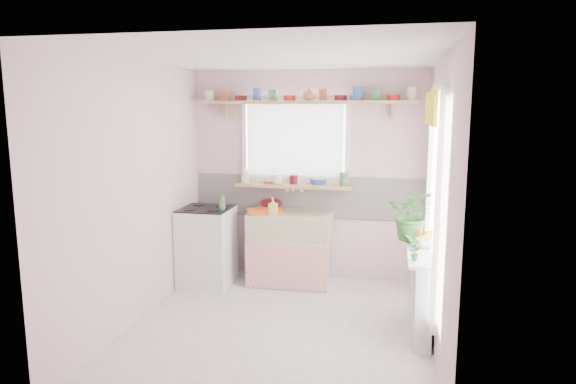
# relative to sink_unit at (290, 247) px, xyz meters

# --- Properties ---
(room) EXTENTS (3.20, 3.20, 3.20)m
(room) POSITION_rel_sink_unit_xyz_m (0.81, -0.43, 0.94)
(room) COLOR white
(room) RESTS_ON ground
(sink_unit) EXTENTS (0.95, 0.65, 1.11)m
(sink_unit) POSITION_rel_sink_unit_xyz_m (0.00, 0.00, 0.00)
(sink_unit) COLOR white
(sink_unit) RESTS_ON ground
(cooker) EXTENTS (0.58, 0.58, 0.93)m
(cooker) POSITION_rel_sink_unit_xyz_m (-0.95, -0.24, 0.03)
(cooker) COLOR white
(cooker) RESTS_ON ground
(radiator_ledge) EXTENTS (0.22, 0.95, 0.78)m
(radiator_ledge) POSITION_rel_sink_unit_xyz_m (1.45, -1.09, -0.03)
(radiator_ledge) COLOR white
(radiator_ledge) RESTS_ON ground
(windowsill) EXTENTS (1.40, 0.22, 0.04)m
(windowsill) POSITION_rel_sink_unit_xyz_m (-0.00, 0.19, 0.71)
(windowsill) COLOR tan
(windowsill) RESTS_ON room
(pine_shelf) EXTENTS (2.52, 0.24, 0.04)m
(pine_shelf) POSITION_rel_sink_unit_xyz_m (0.15, 0.18, 1.69)
(pine_shelf) COLOR tan
(pine_shelf) RESTS_ON room
(shelf_crockery) EXTENTS (2.47, 0.11, 0.12)m
(shelf_crockery) POSITION_rel_sink_unit_xyz_m (0.13, 0.18, 1.76)
(shelf_crockery) COLOR silver
(shelf_crockery) RESTS_ON pine_shelf
(sill_crockery) EXTENTS (1.35, 0.11, 0.12)m
(sill_crockery) POSITION_rel_sink_unit_xyz_m (-0.00, 0.19, 0.78)
(sill_crockery) COLOR silver
(sill_crockery) RESTS_ON windowsill
(dish_tray) EXTENTS (0.48, 0.43, 0.04)m
(dish_tray) POSITION_rel_sink_unit_xyz_m (-0.30, -0.06, 0.44)
(dish_tray) COLOR #FC5916
(dish_tray) RESTS_ON sink_unit
(colander) EXTENTS (0.31, 0.31, 0.12)m
(colander) POSITION_rel_sink_unit_xyz_m (-0.28, 0.21, 0.48)
(colander) COLOR #500D13
(colander) RESTS_ON sink_unit
(jade_plant) EXTENTS (0.52, 0.47, 0.51)m
(jade_plant) POSITION_rel_sink_unit_xyz_m (1.36, -0.69, 0.60)
(jade_plant) COLOR #33702C
(jade_plant) RESTS_ON radiator_ledge
(fruit_bowl) EXTENTS (0.44, 0.44, 0.08)m
(fruit_bowl) POSITION_rel_sink_unit_xyz_m (1.48, -0.88, 0.38)
(fruit_bowl) COLOR silver
(fruit_bowl) RESTS_ON radiator_ledge
(herb_pot) EXTENTS (0.11, 0.08, 0.21)m
(herb_pot) POSITION_rel_sink_unit_xyz_m (1.36, -1.39, 0.45)
(herb_pot) COLOR #2D6F2C
(herb_pot) RESTS_ON radiator_ledge
(soap_bottle_sink) EXTENTS (0.10, 0.10, 0.20)m
(soap_bottle_sink) POSITION_rel_sink_unit_xyz_m (-0.17, -0.16, 0.52)
(soap_bottle_sink) COLOR #DBCD61
(soap_bottle_sink) RESTS_ON sink_unit
(sill_cup) EXTENTS (0.17, 0.17, 0.11)m
(sill_cup) POSITION_rel_sink_unit_xyz_m (-0.19, 0.13, 0.78)
(sill_cup) COLOR white
(sill_cup) RESTS_ON windowsill
(sill_bowl) EXTENTS (0.21, 0.21, 0.06)m
(sill_bowl) POSITION_rel_sink_unit_xyz_m (0.29, 0.25, 0.76)
(sill_bowl) COLOR #3447AB
(sill_bowl) RESTS_ON windowsill
(shelf_vase) EXTENTS (0.18, 0.18, 0.14)m
(shelf_vase) POSITION_rel_sink_unit_xyz_m (0.19, 0.12, 1.78)
(shelf_vase) COLOR #B25D37
(shelf_vase) RESTS_ON pine_shelf
(cooker_bottle) EXTENTS (0.11, 0.11, 0.21)m
(cooker_bottle) POSITION_rel_sink_unit_xyz_m (-0.73, -0.32, 0.59)
(cooker_bottle) COLOR #3C7942
(cooker_bottle) RESTS_ON cooker
(fruit) EXTENTS (0.20, 0.14, 0.10)m
(fruit) POSITION_rel_sink_unit_xyz_m (1.49, -0.87, 0.45)
(fruit) COLOR orange
(fruit) RESTS_ON fruit_bowl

